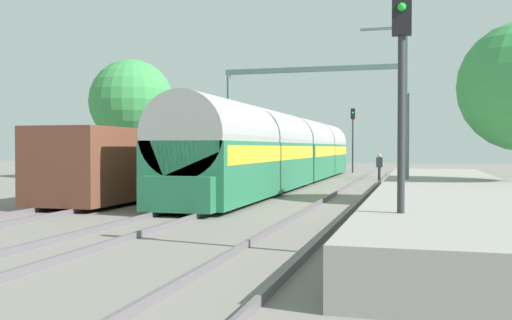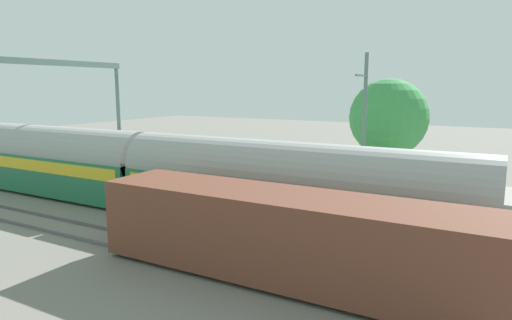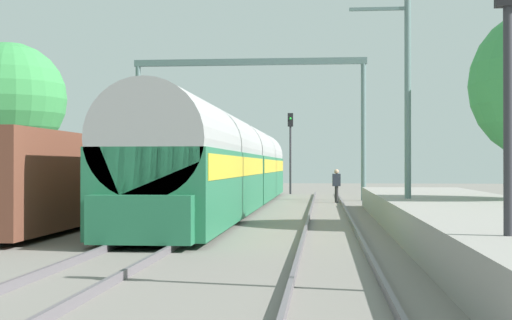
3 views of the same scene
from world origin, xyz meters
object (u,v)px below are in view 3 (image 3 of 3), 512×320
at_px(railway_signal_near, 508,72).
at_px(freight_car, 57,180).
at_px(catenary_gantry, 249,98).
at_px(railway_signal_far, 290,143).
at_px(person_crossing, 336,183).
at_px(passenger_train, 231,164).

bearing_deg(railway_signal_near, freight_car, 133.75).
height_order(railway_signal_near, catenary_gantry, catenary_gantry).
bearing_deg(railway_signal_far, railway_signal_near, -82.77).
height_order(person_crossing, railway_signal_far, railway_signal_far).
distance_m(railway_signal_near, catenary_gantry, 30.57).
distance_m(freight_car, catenary_gantry, 19.09).
xyz_separation_m(passenger_train, person_crossing, (4.78, 5.71, -0.94)).
relative_size(passenger_train, railway_signal_far, 6.05).
relative_size(passenger_train, freight_car, 2.53).
relative_size(passenger_train, catenary_gantry, 2.52).
bearing_deg(railway_signal_far, freight_car, -103.09).
relative_size(railway_signal_near, catenary_gantry, 0.40).
bearing_deg(catenary_gantry, railway_signal_near, -77.13).
bearing_deg(passenger_train, railway_signal_near, -72.50).
height_order(freight_car, catenary_gantry, catenary_gantry).
height_order(passenger_train, freight_car, passenger_train).
xyz_separation_m(passenger_train, railway_signal_far, (1.92, 16.83, 1.48)).
height_order(railway_signal_far, catenary_gantry, catenary_gantry).
bearing_deg(catenary_gantry, person_crossing, -27.31).
bearing_deg(railway_signal_far, passenger_train, -96.50).
relative_size(railway_signal_near, railway_signal_far, 0.95).
relative_size(person_crossing, railway_signal_far, 0.32).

